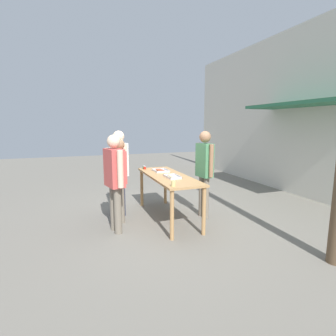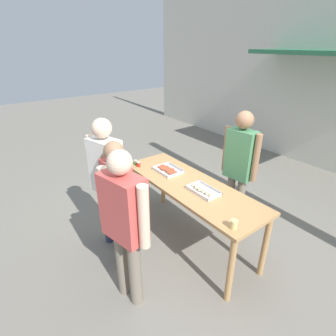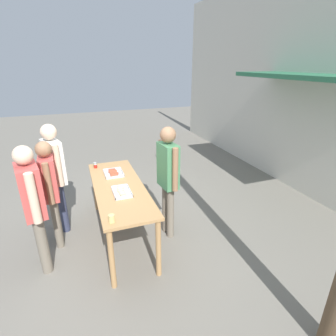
% 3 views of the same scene
% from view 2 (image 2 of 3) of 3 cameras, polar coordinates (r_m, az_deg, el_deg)
% --- Properties ---
extents(ground_plane, '(24.00, 24.00, 0.00)m').
position_cam_2_polar(ground_plane, '(3.92, 4.28, -15.10)').
color(ground_plane, slate).
extents(serving_table, '(2.14, 0.72, 0.90)m').
position_cam_2_polar(serving_table, '(3.47, 4.69, -5.19)').
color(serving_table, tan).
rests_on(serving_table, ground).
extents(food_tray_sausages, '(0.38, 0.30, 0.04)m').
position_cam_2_polar(food_tray_sausages, '(3.73, -0.02, -0.48)').
color(food_tray_sausages, silver).
rests_on(food_tray_sausages, serving_table).
extents(food_tray_buns, '(0.40, 0.24, 0.06)m').
position_cam_2_polar(food_tray_buns, '(3.25, 7.57, -4.80)').
color(food_tray_buns, silver).
rests_on(food_tray_buns, serving_table).
extents(condiment_jar_mustard, '(0.06, 0.06, 0.07)m').
position_cam_2_polar(condiment_jar_mustard, '(3.95, -7.05, 1.22)').
color(condiment_jar_mustard, '#567A38').
rests_on(condiment_jar_mustard, serving_table).
extents(condiment_jar_ketchup, '(0.06, 0.06, 0.07)m').
position_cam_2_polar(condiment_jar_ketchup, '(3.88, -6.44, 0.81)').
color(condiment_jar_ketchup, '#B22319').
rests_on(condiment_jar_ketchup, serving_table).
extents(beer_cup, '(0.07, 0.07, 0.09)m').
position_cam_2_polar(beer_cup, '(2.70, 14.17, -11.78)').
color(beer_cup, '#DBC67A').
rests_on(beer_cup, serving_table).
extents(person_server_behind_table, '(0.54, 0.25, 1.79)m').
position_cam_2_polar(person_server_behind_table, '(3.70, 15.28, 1.28)').
color(person_server_behind_table, '#756B5B').
rests_on(person_server_behind_table, ground).
extents(person_customer_holding_hotdog, '(0.57, 0.33, 1.79)m').
position_cam_2_polar(person_customer_holding_hotdog, '(3.33, -13.15, -1.48)').
color(person_customer_holding_hotdog, '#333851').
rests_on(person_customer_holding_hotdog, ground).
extents(person_customer_with_cup, '(0.63, 0.33, 1.75)m').
position_cam_2_polar(person_customer_with_cup, '(2.57, -9.46, -10.94)').
color(person_customer_with_cup, '#756B5B').
rests_on(person_customer_with_cup, ground).
extents(person_customer_waiting_in_line, '(0.54, 0.22, 1.65)m').
position_cam_2_polar(person_customer_waiting_in_line, '(3.01, -10.83, -6.08)').
color(person_customer_waiting_in_line, '#756B5B').
rests_on(person_customer_waiting_in_line, ground).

